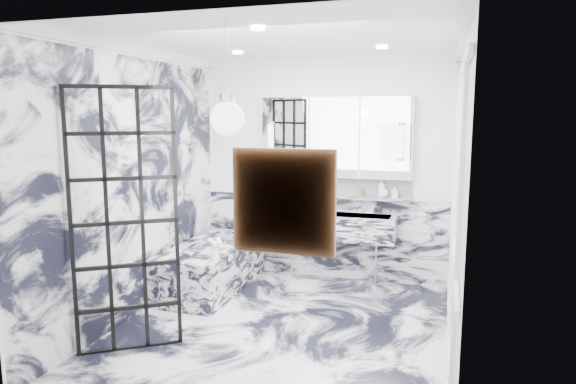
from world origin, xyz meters
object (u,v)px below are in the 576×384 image
(crittall_door, at_px, (125,223))
(mirror_cabinet, at_px, (335,137))
(bathtub, at_px, (212,266))
(trough_sink, at_px, (331,225))

(crittall_door, relative_size, mirror_cabinet, 1.23)
(bathtub, bearing_deg, trough_sink, 26.48)
(bathtub, bearing_deg, mirror_cabinet, 32.06)
(trough_sink, height_order, mirror_cabinet, mirror_cabinet)
(crittall_door, distance_m, bathtub, 1.92)
(crittall_door, bearing_deg, trough_sink, 26.29)
(mirror_cabinet, bearing_deg, crittall_door, -117.70)
(trough_sink, xyz_separation_m, mirror_cabinet, (-0.00, 0.17, 1.09))
(trough_sink, height_order, bathtub, trough_sink)
(crittall_door, xyz_separation_m, bathtub, (0.00, 1.70, -0.89))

